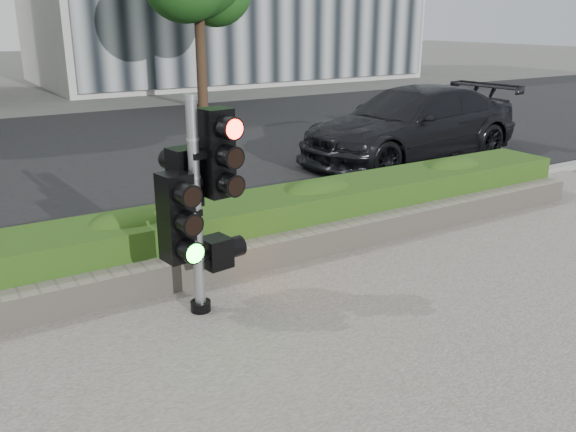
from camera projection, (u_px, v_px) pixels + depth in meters
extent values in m
plane|color=#51514C|center=(338.00, 337.00, 6.05)|extent=(120.00, 120.00, 0.00)
cube|color=black|center=(83.00, 154.00, 14.13)|extent=(60.00, 13.00, 0.02)
cube|color=gray|center=(206.00, 238.00, 8.58)|extent=(60.00, 0.25, 0.12)
cube|color=gray|center=(248.00, 257.00, 7.52)|extent=(12.00, 0.32, 0.34)
cube|color=#477323|center=(224.00, 229.00, 8.00)|extent=(12.00, 1.00, 0.68)
cylinder|color=black|center=(201.00, 55.00, 20.78)|extent=(0.36, 0.36, 3.58)
cylinder|color=black|center=(201.00, 306.00, 6.51)|extent=(0.22, 0.22, 0.11)
cylinder|color=gray|center=(196.00, 211.00, 6.18)|extent=(0.11, 0.11, 2.24)
cylinder|color=gray|center=(190.00, 97.00, 5.82)|extent=(0.14, 0.14, 0.05)
cube|color=#FF1107|center=(217.00, 153.00, 6.13)|extent=(0.32, 0.32, 0.89)
cube|color=#14E51E|center=(176.00, 217.00, 6.00)|extent=(0.32, 0.32, 0.89)
cube|color=black|center=(184.00, 177.00, 6.28)|extent=(0.32, 0.32, 0.61)
cube|color=orange|center=(216.00, 252.00, 6.51)|extent=(0.32, 0.32, 0.33)
imported|color=black|center=(411.00, 124.00, 13.28)|extent=(5.57, 2.62, 1.57)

